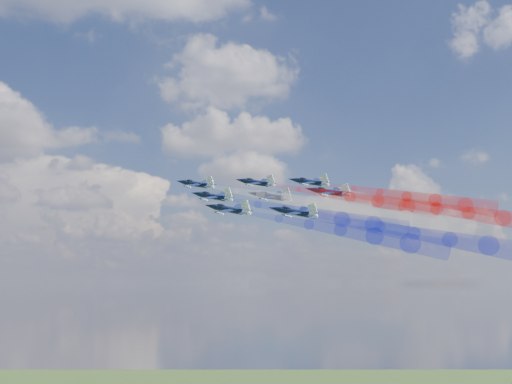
{
  "coord_description": "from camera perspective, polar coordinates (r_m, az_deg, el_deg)",
  "views": [
    {
      "loc": [
        -19.92,
        -151.1,
        138.02
      ],
      "look_at": [
        9.91,
        6.64,
        162.23
      ],
      "focal_mm": 43.0,
      "sensor_mm": 36.0,
      "label": 1
    }
  ],
  "objects": [
    {
      "name": "trail_center_third",
      "position": [
        147.58,
        11.01,
        -1.98
      ],
      "size": [
        36.76,
        33.46,
        15.15
      ],
      "primitive_type": null,
      "rotation": [
        0.22,
        -0.3,
        0.79
      ],
      "color": "silver"
    },
    {
      "name": "trail_rear_right",
      "position": [
        154.15,
        16.48,
        -1.46
      ],
      "size": [
        36.76,
        33.46,
        15.15
      ],
      "primitive_type": null,
      "rotation": [
        0.22,
        -0.3,
        0.79
      ],
      "color": "red"
    },
    {
      "name": "trail_lead",
      "position": [
        156.48,
        2.79,
        -0.64
      ],
      "size": [
        36.76,
        33.46,
        15.15
      ],
      "primitive_type": null,
      "rotation": [
        0.22,
        -0.3,
        0.79
      ],
      "color": "silver"
    },
    {
      "name": "jet_lead",
      "position": [
        171.77,
        -5.55,
        0.73
      ],
      "size": [
        17.43,
        17.28,
        9.44
      ],
      "primitive_type": null,
      "rotation": [
        0.22,
        -0.3,
        0.79
      ],
      "color": "black"
    },
    {
      "name": "jet_outer_left",
      "position": [
        144.31,
        -2.51,
        -1.63
      ],
      "size": [
        17.43,
        17.28,
        9.44
      ],
      "primitive_type": null,
      "rotation": [
        0.22,
        -0.3,
        0.79
      ],
      "color": "black"
    },
    {
      "name": "jet_outer_right",
      "position": [
        176.8,
        5.06,
        0.93
      ],
      "size": [
        17.43,
        17.28,
        9.44
      ],
      "primitive_type": null,
      "rotation": [
        0.22,
        -0.3,
        0.79
      ],
      "color": "black"
    },
    {
      "name": "jet_inner_left",
      "position": [
        158.11,
        -3.99,
        -0.42
      ],
      "size": [
        17.43,
        17.28,
        9.44
      ],
      "primitive_type": null,
      "rotation": [
        0.22,
        -0.3,
        0.79
      ],
      "color": "black"
    },
    {
      "name": "jet_rear_left",
      "position": [
        144.19,
        3.65,
        -1.88
      ],
      "size": [
        17.43,
        17.28,
        9.44
      ],
      "primitive_type": null,
      "rotation": [
        0.22,
        -0.3,
        0.79
      ],
      "color": "black"
    },
    {
      "name": "jet_rear_right",
      "position": [
        163.61,
        6.84,
        0.0
      ],
      "size": [
        17.43,
        17.28,
        9.44
      ],
      "primitive_type": null,
      "rotation": [
        0.22,
        -0.3,
        0.79
      ],
      "color": "black"
    },
    {
      "name": "trail_outer_left",
      "position": [
        130.92,
        7.87,
        -3.52
      ],
      "size": [
        36.76,
        33.46,
        15.15
      ],
      "primitive_type": null,
      "rotation": [
        0.22,
        -0.3,
        0.79
      ],
      "color": "#171FC8"
    },
    {
      "name": "trail_rear_left",
      "position": [
        133.68,
        14.5,
        -3.71
      ],
      "size": [
        36.76,
        33.46,
        15.15
      ],
      "primitive_type": null,
      "rotation": [
        0.22,
        -0.3,
        0.79
      ],
      "color": "#171FC8"
    },
    {
      "name": "jet_inner_right",
      "position": [
        173.3,
        0.07,
        0.88
      ],
      "size": [
        17.43,
        17.28,
        9.44
      ],
      "primitive_type": null,
      "rotation": [
        0.22,
        -0.3,
        0.79
      ],
      "color": "black"
    },
    {
      "name": "jet_center_third",
      "position": [
        159.5,
        1.42,
        -0.41
      ],
      "size": [
        17.43,
        17.28,
        9.44
      ],
      "primitive_type": null,
      "rotation": [
        0.22,
        -0.3,
        0.79
      ],
      "color": "black"
    },
    {
      "name": "trail_outer_right",
      "position": [
        166.25,
        13.85,
        -0.37
      ],
      "size": [
        36.76,
        33.46,
        15.15
      ],
      "primitive_type": null,
      "rotation": [
        0.22,
        -0.3,
        0.79
      ],
      "color": "red"
    },
    {
      "name": "trail_inner_right",
      "position": [
        160.48,
        8.75,
        -0.46
      ],
      "size": [
        36.76,
        33.46,
        15.15
      ],
      "primitive_type": null,
      "rotation": [
        0.22,
        -0.3,
        0.79
      ],
      "color": "red"
    },
    {
      "name": "trail_inner_left",
      "position": [
        143.75,
        5.28,
        -2.03
      ],
      "size": [
        36.76,
        33.46,
        15.15
      ],
      "primitive_type": null,
      "rotation": [
        0.22,
        -0.3,
        0.79
      ],
      "color": "#171FC8"
    }
  ]
}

